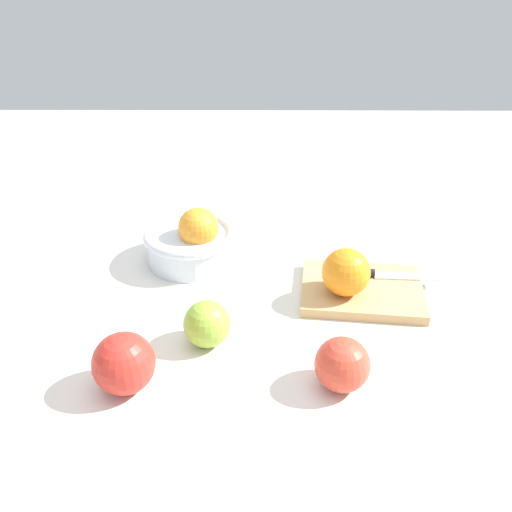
% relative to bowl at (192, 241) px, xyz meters
% --- Properties ---
extents(ground_plane, '(2.40, 2.40, 0.00)m').
position_rel_bowl_xyz_m(ground_plane, '(0.17, -0.13, -0.04)').
color(ground_plane, silver).
extents(bowl, '(0.17, 0.17, 0.11)m').
position_rel_bowl_xyz_m(bowl, '(0.00, 0.00, 0.00)').
color(bowl, silver).
rests_on(bowl, ground_plane).
extents(cutting_board, '(0.22, 0.18, 0.02)m').
position_rel_bowl_xyz_m(cutting_board, '(0.30, -0.11, -0.03)').
color(cutting_board, tan).
rests_on(cutting_board, ground_plane).
extents(orange_on_board, '(0.08, 0.08, 0.08)m').
position_rel_bowl_xyz_m(orange_on_board, '(0.27, -0.13, 0.01)').
color(orange_on_board, orange).
rests_on(orange_on_board, cutting_board).
extents(knife, '(0.16, 0.03, 0.01)m').
position_rel_bowl_xyz_m(knife, '(0.34, -0.08, -0.02)').
color(knife, silver).
rests_on(knife, cutting_board).
extents(apple_front_right, '(0.07, 0.07, 0.07)m').
position_rel_bowl_xyz_m(apple_front_right, '(0.23, -0.33, -0.00)').
color(apple_front_right, '#D6422D').
rests_on(apple_front_right, ground_plane).
extents(apple_front_left, '(0.08, 0.08, 0.08)m').
position_rel_bowl_xyz_m(apple_front_left, '(-0.05, -0.34, 0.00)').
color(apple_front_left, red).
rests_on(apple_front_left, ground_plane).
extents(apple_front_left_2, '(0.07, 0.07, 0.07)m').
position_rel_bowl_xyz_m(apple_front_left_2, '(0.05, -0.24, -0.01)').
color(apple_front_left_2, '#8EB738').
rests_on(apple_front_left_2, ground_plane).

